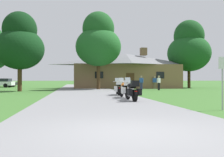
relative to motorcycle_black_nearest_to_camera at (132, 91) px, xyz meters
name	(u,v)px	position (x,y,z in m)	size (l,w,h in m)	color
ground_plane	(87,92)	(-1.93, 11.73, -0.61)	(500.00, 500.00, 0.00)	#386628
asphalt_driveway	(88,93)	(-1.93, 9.73, -0.58)	(6.40, 80.00, 0.06)	slate
motorcycle_black_nearest_to_camera	(132,91)	(0.00, 0.00, 0.00)	(0.77, 2.08, 1.30)	black
motorcycle_orange_second_in_row	(125,89)	(0.08, 2.38, 0.00)	(0.81, 2.08, 1.30)	black
motorcycle_silver_farthest_in_row	(118,88)	(0.11, 5.26, 0.00)	(0.77, 2.08, 1.30)	black
stone_lodge	(126,70)	(4.15, 22.96, 1.96)	(15.76, 6.64, 5.89)	brown
bystander_blue_shirt_near_lodge	(155,82)	(7.40, 19.47, 0.34)	(0.47, 0.39, 1.69)	#75664C
bystander_blue_shirt_beside_signpost	(141,82)	(4.91, 16.88, 0.34)	(0.44, 0.40, 1.69)	navy
bystander_white_shirt_by_tree	(159,82)	(6.47, 14.89, 0.34)	(0.49, 0.37, 1.69)	black
metal_signpost_roadside	(222,77)	(2.73, -4.31, 0.74)	(0.36, 0.06, 2.14)	#9EA0A5
tree_left_near	(20,43)	(-8.83, 14.01, 4.40)	(5.02, 5.02, 8.30)	#422D19
tree_right_of_lodge	(189,48)	(14.02, 23.27, 5.41)	(6.50, 6.50, 10.28)	#422D19
tree_by_lodge_front	(98,42)	(-0.32, 17.52, 5.27)	(5.56, 5.56, 9.53)	#422D19
parked_black_sedan_far_left	(4,83)	(-15.03, 31.98, 0.03)	(4.22, 1.95, 1.20)	black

